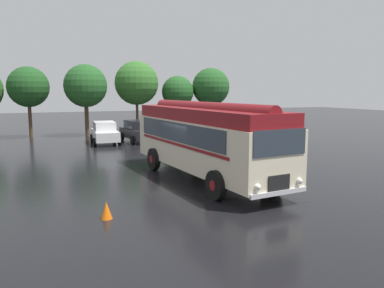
{
  "coord_description": "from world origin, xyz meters",
  "views": [
    {
      "loc": [
        -6.6,
        -15.59,
        3.95
      ],
      "look_at": [
        0.25,
        1.1,
        1.4
      ],
      "focal_mm": 35.0,
      "sensor_mm": 36.0,
      "label": 1
    }
  ],
  "objects_px": {
    "vintage_bus": "(205,137)",
    "car_mid_left": "(138,131)",
    "traffic_cone": "(106,210)",
    "car_near_left": "(105,132)"
  },
  "relations": [
    {
      "from": "vintage_bus",
      "to": "car_mid_left",
      "type": "distance_m",
      "value": 13.63
    },
    {
      "from": "vintage_bus",
      "to": "car_near_left",
      "type": "height_order",
      "value": "vintage_bus"
    },
    {
      "from": "traffic_cone",
      "to": "car_mid_left",
      "type": "bearing_deg",
      "value": 72.82
    },
    {
      "from": "car_near_left",
      "to": "car_mid_left",
      "type": "xyz_separation_m",
      "value": [
        2.58,
        0.15,
        0.0
      ]
    },
    {
      "from": "car_near_left",
      "to": "car_mid_left",
      "type": "distance_m",
      "value": 2.58
    },
    {
      "from": "vintage_bus",
      "to": "traffic_cone",
      "type": "bearing_deg",
      "value": -143.32
    },
    {
      "from": "car_mid_left",
      "to": "car_near_left",
      "type": "bearing_deg",
      "value": -176.7
    },
    {
      "from": "car_near_left",
      "to": "traffic_cone",
      "type": "height_order",
      "value": "car_near_left"
    },
    {
      "from": "car_near_left",
      "to": "traffic_cone",
      "type": "relative_size",
      "value": 7.77
    },
    {
      "from": "car_mid_left",
      "to": "traffic_cone",
      "type": "xyz_separation_m",
      "value": [
        -5.36,
        -17.35,
        -0.57
      ]
    }
  ]
}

